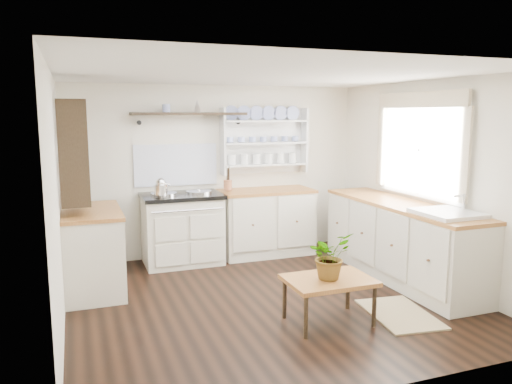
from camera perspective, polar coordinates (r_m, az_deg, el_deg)
floor at (r=5.35m, az=1.41°, el=-12.08°), size 4.00×3.80×0.01m
wall_back at (r=6.84m, az=-4.43°, el=2.45°), size 4.00×0.02×2.30m
wall_right at (r=6.08m, az=19.27°, el=1.16°), size 0.02×3.80×2.30m
wall_left at (r=4.71m, az=-21.80°, el=-1.12°), size 0.02×3.80×2.30m
ceiling at (r=5.01m, az=1.51°, el=13.28°), size 4.00×3.80×0.01m
window at (r=6.12m, az=18.21°, el=5.16°), size 0.08×1.55×1.22m
aga_cooker at (r=6.51m, az=-8.42°, el=-4.11°), size 1.02×0.71×0.94m
back_cabinets at (r=6.86m, az=1.16°, el=-3.35°), size 1.27×0.63×0.90m
right_cabinets at (r=6.10m, az=16.15°, el=-5.27°), size 0.62×2.43×0.90m
belfast_sink at (r=5.46m, az=20.96°, el=-3.51°), size 0.55×0.60×0.45m
left_cabinets at (r=5.73m, az=-18.17°, el=-6.27°), size 0.62×1.13×0.90m
plate_rack at (r=6.98m, az=0.78°, el=5.94°), size 1.20×0.22×0.90m
high_shelf at (r=6.58m, az=-7.60°, el=8.76°), size 1.50×0.29×0.16m
left_shelving at (r=5.56m, az=-20.16°, el=4.57°), size 0.28×0.80×1.05m
kettle at (r=6.24m, az=-10.83°, el=0.59°), size 0.17×0.17×0.20m
utensil_crock at (r=6.68m, az=-3.24°, el=0.79°), size 0.11×0.11×0.13m
center_table at (r=4.71m, az=8.33°, el=-10.26°), size 0.79×0.56×0.43m
potted_plant at (r=4.63m, az=8.40°, el=-7.21°), size 0.47×0.44×0.43m
floor_rug at (r=5.15m, az=16.09°, el=-13.24°), size 0.65×0.91×0.02m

